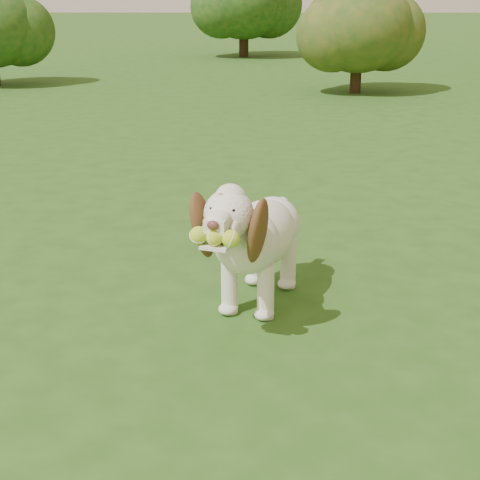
{
  "coord_description": "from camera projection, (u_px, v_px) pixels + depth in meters",
  "views": [
    {
      "loc": [
        -0.0,
        -3.07,
        1.41
      ],
      "look_at": [
        -0.02,
        -0.12,
        0.39
      ],
      "focal_mm": 55.0,
      "sensor_mm": 36.0,
      "label": 1
    }
  ],
  "objects": [
    {
      "name": "dog",
      "position": [
        255.0,
        234.0,
        3.31
      ],
      "size": [
        0.56,
        1.01,
        0.67
      ],
      "rotation": [
        0.0,
        0.0,
        -0.33
      ],
      "color": "white",
      "rests_on": "ground"
    },
    {
      "name": "ground",
      "position": [
        245.0,
        312.0,
        3.36
      ],
      "size": [
        80.0,
        80.0,
        0.0
      ],
      "primitive_type": "plane",
      "color": "#264C15",
      "rests_on": "ground"
    },
    {
      "name": "shrub_c",
      "position": [
        358.0,
        26.0,
        9.95
      ],
      "size": [
        1.47,
        1.47,
        1.53
      ],
      "color": "#382314",
      "rests_on": "ground"
    }
  ]
}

